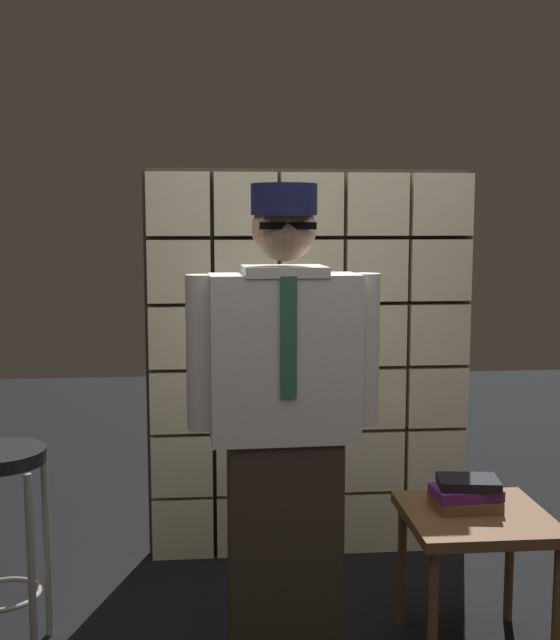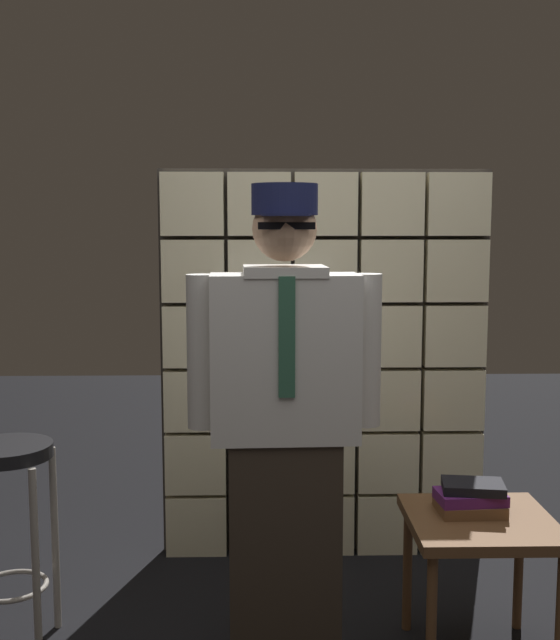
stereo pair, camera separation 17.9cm
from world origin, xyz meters
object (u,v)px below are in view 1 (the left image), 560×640
object	(u,v)px
bar_stool	(0,503)
side_table	(476,531)
book_stack	(466,494)
coffee_mug	(454,495)
standing_person	(284,419)

from	to	relation	value
bar_stool	side_table	distance (m)	1.75
bar_stool	book_stack	size ratio (longest dim) A/B	3.06
coffee_mug	book_stack	bearing A→B (deg)	-12.38
bar_stool	side_table	size ratio (longest dim) A/B	1.45
standing_person	side_table	size ratio (longest dim) A/B	3.20
bar_stool	book_stack	world-z (taller)	bar_stool
side_table	book_stack	distance (m)	0.14
side_table	bar_stool	bearing A→B (deg)	175.65
book_stack	side_table	bearing A→B (deg)	-61.35
book_stack	coffee_mug	bearing A→B (deg)	167.62
side_table	coffee_mug	world-z (taller)	coffee_mug
standing_person	side_table	distance (m)	0.83
side_table	coffee_mug	bearing A→B (deg)	140.39
book_stack	coffee_mug	size ratio (longest dim) A/B	2.03
standing_person	side_table	bearing A→B (deg)	-3.59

